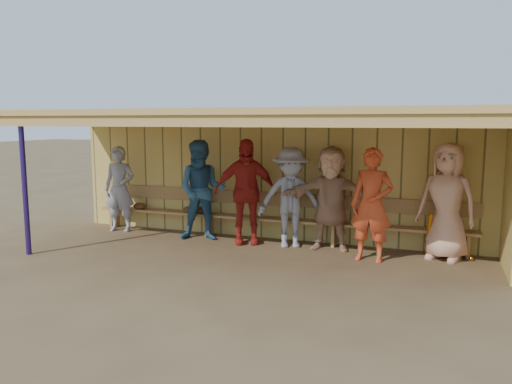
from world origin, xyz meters
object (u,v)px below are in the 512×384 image
player_e (291,198)px  player_g (372,205)px  player_f (331,198)px  player_h (447,202)px  player_d (245,192)px  player_c (202,190)px  bench (270,213)px  player_a (120,189)px

player_e → player_g: (1.52, -0.43, 0.02)m
player_f → player_h: (1.96, 0.00, 0.04)m
player_d → player_f: bearing=-19.7°
player_d → player_e: (0.88, 0.03, -0.07)m
player_e → player_f: size_ratio=0.98×
player_g → player_d: bearing=175.7°
player_c → player_h: (4.47, 0.14, 0.01)m
player_f → bench: size_ratio=0.25×
player_a → player_f: size_ratio=0.96×
player_e → bench: player_e is taller
player_d → player_f: (1.61, 0.11, -0.05)m
player_d → player_e: player_d is taller
player_a → player_h: (6.44, 0.05, 0.08)m
player_a → player_g: size_ratio=0.95×
player_d → player_f: 1.61m
player_a → player_e: 3.76m
player_d → bench: size_ratio=0.26×
player_c → player_f: (2.51, 0.14, -0.04)m
player_d → bench: bearing=26.9°
player_f → player_g: bearing=-37.6°
player_c → player_e: 1.78m
player_a → player_g: player_g is taller
player_e → player_g: 1.58m
player_d → player_g: 2.44m
player_c → player_f: 2.51m
player_f → bench: 1.37m
player_a → player_d: player_d is taller
player_a → player_c: player_c is taller
player_d → player_h: 3.57m
player_e → player_g: size_ratio=0.97×
player_a → player_g: (5.28, -0.47, 0.05)m
player_c → player_h: bearing=-15.8°
player_d → player_h: player_d is taller
player_f → player_g: size_ratio=0.99×
player_c → player_f: size_ratio=1.04×
player_a → player_d: 2.88m
player_a → player_c: 1.98m
player_c → player_f: bearing=-14.4°
player_g → player_h: 1.27m
player_a → player_d: bearing=-12.6°
player_d → player_g: (2.40, -0.40, -0.05)m
player_e → bench: bearing=122.5°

